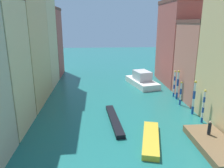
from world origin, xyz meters
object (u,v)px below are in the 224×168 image
at_px(mooring_pole_4, 174,84).
at_px(mooring_pole_2, 181,93).
at_px(gondola_black, 114,120).
at_px(waterfront_dock, 215,145).
at_px(mooring_pole_3, 178,85).
at_px(mooring_pole_1, 194,97).
at_px(mooring_pole_0, 203,106).
at_px(person_on_dock, 209,128).
at_px(motorboat_0, 151,139).
at_px(vaporetto_white, 142,80).

bearing_deg(mooring_pole_4, mooring_pole_2, -95.62).
height_order(mooring_pole_2, gondola_black, mooring_pole_2).
relative_size(waterfront_dock, mooring_pole_3, 1.58).
bearing_deg(mooring_pole_1, mooring_pole_0, -89.70).
xyz_separation_m(mooring_pole_2, gondola_black, (-10.90, -5.31, -1.70)).
bearing_deg(person_on_dock, motorboat_0, 177.55).
relative_size(mooring_pole_0, mooring_pole_4, 0.96).
bearing_deg(motorboat_0, mooring_pole_4, 62.03).
bearing_deg(mooring_pole_4, motorboat_0, -117.97).
bearing_deg(mooring_pole_0, vaporetto_white, 103.20).
height_order(person_on_dock, mooring_pole_0, mooring_pole_0).
height_order(mooring_pole_2, motorboat_0, mooring_pole_2).
relative_size(waterfront_dock, mooring_pole_1, 1.60).
bearing_deg(mooring_pole_3, mooring_pole_0, -90.04).
height_order(vaporetto_white, gondola_black, vaporetto_white).
xyz_separation_m(mooring_pole_1, motorboat_0, (-7.79, -6.97, -2.20)).
height_order(waterfront_dock, person_on_dock, person_on_dock).
height_order(mooring_pole_0, mooring_pole_3, mooring_pole_3).
xyz_separation_m(person_on_dock, vaporetto_white, (-2.76, 22.34, -0.43)).
xyz_separation_m(vaporetto_white, motorboat_0, (-3.61, -22.06, -0.77)).
bearing_deg(mooring_pole_3, gondola_black, -144.60).
distance_m(person_on_dock, mooring_pole_2, 10.84).
distance_m(person_on_dock, mooring_pole_1, 7.45).
xyz_separation_m(person_on_dock, motorboat_0, (-6.37, 0.27, -1.19)).
height_order(mooring_pole_2, mooring_pole_4, mooring_pole_4).
xyz_separation_m(waterfront_dock, mooring_pole_2, (1.03, 12.29, 1.59)).
xyz_separation_m(person_on_dock, mooring_pole_3, (1.44, 13.58, 1.05)).
bearing_deg(motorboat_0, gondola_black, 124.52).
relative_size(person_on_dock, mooring_pole_0, 0.36).
relative_size(mooring_pole_1, gondola_black, 0.53).
relative_size(person_on_dock, mooring_pole_4, 0.34).
distance_m(waterfront_dock, person_on_dock, 1.88).
bearing_deg(waterfront_dock, person_on_dock, 86.64).
relative_size(mooring_pole_3, vaporetto_white, 0.51).
distance_m(mooring_pole_3, mooring_pole_4, 1.22).
relative_size(mooring_pole_1, vaporetto_white, 0.51).
bearing_deg(mooring_pole_3, mooring_pole_4, 95.10).
xyz_separation_m(mooring_pole_2, mooring_pole_3, (0.50, 2.79, 0.59)).
distance_m(mooring_pole_3, motorboat_0, 15.60).
height_order(waterfront_dock, mooring_pole_2, mooring_pole_2).
relative_size(mooring_pole_2, gondola_black, 0.42).
bearing_deg(motorboat_0, waterfront_dock, -15.78).
distance_m(person_on_dock, mooring_pole_3, 13.70).
relative_size(waterfront_dock, mooring_pole_2, 2.05).
xyz_separation_m(mooring_pole_2, mooring_pole_4, (0.39, 4.00, 0.42)).
height_order(mooring_pole_0, vaporetto_white, mooring_pole_0).
distance_m(waterfront_dock, mooring_pole_1, 9.12).
distance_m(vaporetto_white, gondola_black, 18.34).
height_order(person_on_dock, vaporetto_white, vaporetto_white).
distance_m(mooring_pole_2, mooring_pole_3, 2.90).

